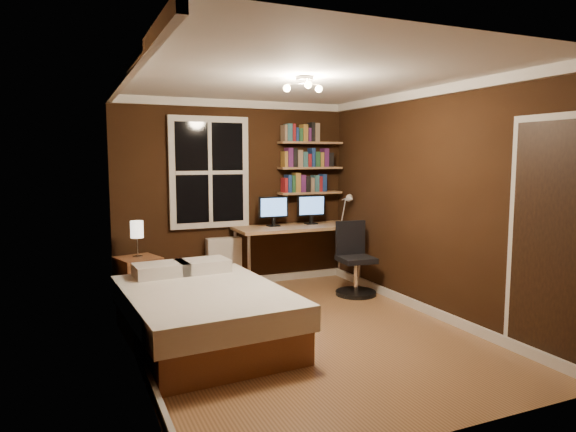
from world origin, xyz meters
name	(u,v)px	position (x,y,z in m)	size (l,w,h in m)	color
floor	(299,332)	(0.00, 0.00, 0.00)	(4.20, 4.20, 0.00)	brown
wall_back	(234,194)	(0.00, 2.10, 1.25)	(3.20, 0.04, 2.50)	black
wall_left	(130,216)	(-1.60, 0.00, 1.25)	(0.04, 4.20, 2.50)	black
wall_right	(431,203)	(1.60, 0.00, 1.25)	(0.04, 4.20, 2.50)	black
ceiling	(300,78)	(0.00, 0.00, 2.50)	(3.20, 4.20, 0.02)	white
window	(209,173)	(-0.35, 2.06, 1.55)	(1.06, 0.06, 1.46)	silver
door	(552,245)	(1.59, -1.55, 1.02)	(0.03, 0.82, 2.05)	black
ceiling_fixture	(305,87)	(0.00, -0.10, 2.40)	(0.44, 0.44, 0.18)	beige
bookshelf_lower	(310,193)	(1.08, 1.98, 1.25)	(0.92, 0.22, 0.03)	#9D784C
books_row_lower	(310,184)	(1.08, 1.98, 1.38)	(0.60, 0.16, 0.23)	maroon
bookshelf_middle	(310,168)	(1.08, 1.98, 1.60)	(0.92, 0.22, 0.03)	#9D784C
books_row_middle	(310,159)	(1.08, 1.98, 1.73)	(0.66, 0.16, 0.23)	navy
bookshelf_upper	(310,143)	(1.08, 1.98, 1.95)	(0.92, 0.22, 0.03)	#9D784C
books_row_upper	(310,133)	(1.08, 1.98, 2.08)	(0.54, 0.16, 0.23)	#265931
bed	(204,314)	(-0.95, 0.11, 0.28)	(1.51, 2.01, 0.65)	brown
nightstand	(139,281)	(-1.34, 1.68, 0.28)	(0.45, 0.45, 0.57)	brown
bedside_lamp	(137,239)	(-1.34, 1.68, 0.79)	(0.15, 0.15, 0.43)	white
radiator	(224,263)	(-0.20, 1.98, 0.34)	(0.46, 0.16, 0.68)	silver
desk	(298,230)	(0.79, 1.76, 0.76)	(1.73, 0.65, 0.82)	#9D784C
monitor_left	(273,211)	(0.46, 1.84, 1.02)	(0.42, 0.12, 0.40)	black
monitor_right	(311,210)	(1.03, 1.84, 1.02)	(0.42, 0.12, 0.40)	black
desk_lamp	(346,208)	(1.50, 1.68, 1.04)	(0.14, 0.32, 0.44)	silver
office_chair	(355,267)	(1.25, 1.03, 0.35)	(0.51, 0.51, 0.93)	black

